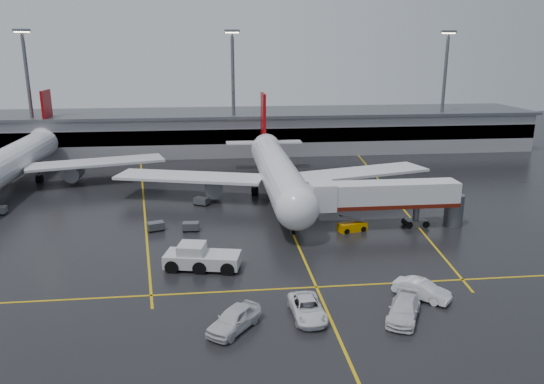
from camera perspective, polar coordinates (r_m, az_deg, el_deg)
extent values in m
plane|color=black|center=(71.28, 1.42, -2.62)|extent=(220.00, 220.00, 0.00)
cube|color=gold|center=(71.28, 1.42, -2.62)|extent=(0.25, 90.00, 0.02)
cube|color=gold|center=(51.11, 4.84, -10.24)|extent=(60.00, 0.25, 0.02)
cube|color=gold|center=(80.91, -13.76, -0.85)|extent=(9.99, 69.35, 0.02)
cube|color=gold|center=(84.76, 12.62, -0.04)|extent=(7.57, 69.64, 0.02)
cube|color=gray|center=(116.90, -1.80, 6.54)|extent=(120.00, 18.00, 8.00)
cube|color=black|center=(108.16, -1.42, 6.09)|extent=(120.00, 0.40, 3.00)
cube|color=#595B60|center=(116.31, -1.82, 8.64)|extent=(122.00, 19.00, 0.60)
cylinder|color=#595B60|center=(115.17, -24.81, 9.28)|extent=(0.70, 0.70, 25.00)
cube|color=#595B60|center=(114.80, -25.55, 15.56)|extent=(3.00, 1.20, 0.50)
cube|color=#FFE5B2|center=(114.80, -25.53, 15.42)|extent=(2.60, 0.90, 0.20)
cylinder|color=#595B60|center=(109.61, -4.23, 10.39)|extent=(0.70, 0.70, 25.00)
cube|color=#595B60|center=(109.23, -4.36, 17.04)|extent=(3.00, 1.20, 0.50)
cube|color=#FFE5B2|center=(109.22, -4.36, 16.88)|extent=(2.60, 0.90, 0.20)
cylinder|color=#595B60|center=(120.15, 18.11, 10.13)|extent=(0.70, 0.70, 25.00)
cube|color=#595B60|center=(119.80, 18.64, 16.17)|extent=(3.00, 1.20, 0.50)
cube|color=#FFE5B2|center=(119.79, 18.62, 16.03)|extent=(2.60, 0.90, 0.20)
cylinder|color=silver|center=(77.78, 0.63, 2.14)|extent=(5.20, 36.00, 5.20)
sphere|color=silver|center=(60.59, 2.74, -1.77)|extent=(5.20, 5.20, 5.20)
cone|color=silver|center=(98.10, -0.89, 5.29)|extent=(4.94, 8.00, 4.94)
cube|color=#900408|center=(98.34, -0.96, 8.21)|extent=(0.50, 5.50, 8.50)
cube|color=silver|center=(98.07, -0.89, 5.41)|extent=(14.00, 3.00, 0.25)
cube|color=silver|center=(79.43, -8.90, 1.64)|extent=(22.80, 11.83, 0.40)
cube|color=silver|center=(82.44, 9.47, 2.12)|extent=(22.80, 11.83, 0.40)
cylinder|color=#595B60|center=(78.72, -6.34, 0.56)|extent=(2.60, 4.50, 2.60)
cylinder|color=#595B60|center=(80.96, 7.23, 0.95)|extent=(2.60, 4.50, 2.60)
cylinder|color=#595B60|center=(64.40, 2.28, -3.70)|extent=(0.56, 0.56, 2.00)
cylinder|color=#595B60|center=(81.15, -1.88, 0.37)|extent=(0.56, 0.56, 2.00)
cylinder|color=#595B60|center=(81.89, 2.59, 0.50)|extent=(0.56, 0.56, 2.00)
cylinder|color=black|center=(64.58, 2.27, -4.16)|extent=(0.40, 1.10, 1.10)
cylinder|color=black|center=(81.27, -1.88, 0.06)|extent=(1.00, 1.40, 1.40)
cylinder|color=black|center=(82.00, 2.59, 0.20)|extent=(1.00, 1.40, 1.40)
cylinder|color=silver|center=(94.72, -26.51, 2.92)|extent=(5.20, 36.00, 5.20)
cone|color=silver|center=(114.23, -23.09, 5.51)|extent=(4.94, 8.00, 4.94)
cube|color=#900408|center=(114.55, -23.21, 8.01)|extent=(0.50, 5.50, 8.50)
cube|color=silver|center=(114.20, -23.10, 5.61)|extent=(14.00, 3.00, 0.25)
cube|color=silver|center=(93.14, -18.52, 3.06)|extent=(22.80, 11.83, 0.40)
cylinder|color=#595B60|center=(93.28, -20.67, 2.00)|extent=(2.60, 4.50, 2.60)
cylinder|color=#595B60|center=(99.23, -27.46, 1.41)|extent=(0.56, 0.56, 2.00)
cylinder|color=#595B60|center=(97.11, -23.94, 1.55)|extent=(0.56, 0.56, 2.00)
cylinder|color=black|center=(99.33, -27.43, 1.16)|extent=(1.00, 1.40, 1.40)
cylinder|color=black|center=(97.21, -23.91, 1.30)|extent=(1.00, 1.40, 1.40)
cube|color=silver|center=(67.12, 12.35, -0.22)|extent=(18.00, 3.20, 3.00)
cube|color=#541308|center=(67.48, 12.29, -1.28)|extent=(18.00, 3.30, 0.50)
cube|color=silver|center=(64.98, 5.49, -0.44)|extent=(3.00, 3.40, 3.30)
cylinder|color=#595B60|center=(69.31, 15.35, -2.42)|extent=(0.80, 0.80, 3.00)
cube|color=#595B60|center=(69.63, 15.29, -3.24)|extent=(2.60, 1.60, 0.90)
cylinder|color=#595B60|center=(71.15, 19.13, -1.85)|extent=(2.40, 2.40, 4.00)
cylinder|color=black|center=(69.24, 14.45, -3.29)|extent=(0.90, 1.80, 0.90)
cylinder|color=black|center=(70.04, 16.13, -3.20)|extent=(0.90, 1.80, 0.90)
cube|color=#BCBCBE|center=(55.07, -7.54, -7.26)|extent=(8.16, 4.60, 1.32)
cube|color=#BCBCBE|center=(54.91, -8.71, -6.14)|extent=(3.12, 3.12, 1.10)
cube|color=black|center=(54.91, -8.71, -6.14)|extent=(2.81, 2.81, 0.99)
cylinder|color=black|center=(55.90, -10.41, -7.45)|extent=(2.08, 3.52, 1.43)
cylinder|color=black|center=(55.22, -7.53, -7.62)|extent=(2.08, 3.52, 1.43)
cylinder|color=black|center=(54.67, -4.58, -7.78)|extent=(2.08, 3.52, 1.43)
cube|color=#D58500|center=(66.24, 8.70, -3.74)|extent=(3.80, 2.37, 1.08)
cube|color=#595B60|center=(65.91, 8.74, -2.90)|extent=(3.52, 1.77, 1.23)
cylinder|color=black|center=(65.75, 7.81, -4.08)|extent=(1.11, 1.79, 0.69)
cylinder|color=black|center=(66.90, 9.56, -3.81)|extent=(1.11, 1.79, 0.69)
imported|color=white|center=(45.61, 3.86, -12.49)|extent=(2.82, 5.73, 1.56)
imported|color=silver|center=(46.58, 14.12, -12.25)|extent=(4.78, 6.19, 1.67)
imported|color=white|center=(50.40, 15.93, -10.16)|extent=(4.97, 4.83, 1.69)
imported|color=silver|center=(43.72, -4.13, -13.57)|extent=(5.17, 5.72, 1.88)
cube|color=#595B60|center=(66.19, -8.81, -3.66)|extent=(2.07, 1.41, 0.90)
cylinder|color=black|center=(65.96, -9.52, -4.19)|extent=(0.40, 0.20, 0.40)
cylinder|color=black|center=(65.81, -8.13, -4.18)|extent=(0.40, 0.20, 0.40)
cylinder|color=black|center=(66.90, -9.43, -3.91)|extent=(0.40, 0.20, 0.40)
cylinder|color=black|center=(66.75, -8.07, -3.89)|extent=(0.40, 0.20, 0.40)
cube|color=#595B60|center=(67.09, -12.51, -3.59)|extent=(2.31, 1.88, 0.90)
cylinder|color=black|center=(66.63, -13.06, -4.19)|extent=(0.40, 0.20, 0.40)
cylinder|color=black|center=(66.95, -11.72, -4.01)|extent=(0.40, 0.20, 0.40)
cylinder|color=black|center=(67.56, -13.25, -3.92)|extent=(0.40, 0.20, 0.40)
cylinder|color=black|center=(67.87, -11.93, -3.75)|extent=(0.40, 0.20, 0.40)
cube|color=#595B60|center=(76.65, -7.67, -0.95)|extent=(2.38, 2.12, 0.90)
cylinder|color=black|center=(76.78, -8.36, -1.31)|extent=(0.40, 0.20, 0.40)
cylinder|color=black|center=(75.98, -7.33, -1.45)|extent=(0.40, 0.20, 0.40)
cylinder|color=black|center=(77.59, -7.98, -1.12)|extent=(0.40, 0.20, 0.40)
cylinder|color=black|center=(76.80, -6.96, -1.26)|extent=(0.40, 0.20, 0.40)
cylinder|color=black|center=(80.36, -27.09, -2.13)|extent=(0.40, 0.20, 0.40)
cylinder|color=black|center=(81.26, -26.87, -1.92)|extent=(0.40, 0.20, 0.40)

